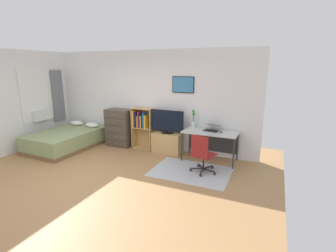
{
  "coord_description": "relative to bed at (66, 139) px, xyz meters",
  "views": [
    {
      "loc": [
        3.29,
        -3.57,
        2.26
      ],
      "look_at": [
        1.04,
        1.5,
        0.91
      ],
      "focal_mm": 26.18,
      "sensor_mm": 36.0,
      "label": 1
    }
  ],
  "objects": [
    {
      "name": "ground_plane",
      "position": [
        2.08,
        -1.36,
        -0.24
      ],
      "size": [
        7.2,
        7.2,
        0.0
      ],
      "primitive_type": "plane",
      "color": "#A87A4C"
    },
    {
      "name": "wall_back_with_posters",
      "position": [
        2.08,
        1.07,
        1.11
      ],
      "size": [
        6.12,
        0.09,
        2.7
      ],
      "color": "white",
      "rests_on": "ground_plane"
    },
    {
      "name": "area_rug",
      "position": [
        3.79,
        -0.14,
        -0.24
      ],
      "size": [
        1.7,
        1.2,
        0.01
      ],
      "primitive_type": "cube",
      "color": "#B2B7BC",
      "rests_on": "ground_plane"
    },
    {
      "name": "bed",
      "position": [
        0.0,
        0.0,
        0.0
      ],
      "size": [
        1.42,
        2.04,
        0.61
      ],
      "rotation": [
        0.0,
        0.0,
        -0.02
      ],
      "color": "brown",
      "rests_on": "ground_plane"
    },
    {
      "name": "dresser",
      "position": [
        1.27,
        0.79,
        0.29
      ],
      "size": [
        0.75,
        0.46,
        1.07
      ],
      "color": "#4C4238",
      "rests_on": "ground_plane"
    },
    {
      "name": "bookshelf",
      "position": [
        1.99,
        0.85,
        0.45
      ],
      "size": [
        0.6,
        0.3,
        1.15
      ],
      "color": "tan",
      "rests_on": "ground_plane"
    },
    {
      "name": "tv_stand",
      "position": [
        2.8,
        0.81,
        0.02
      ],
      "size": [
        0.79,
        0.41,
        0.54
      ],
      "color": "tan",
      "rests_on": "ground_plane"
    },
    {
      "name": "television",
      "position": [
        2.8,
        0.78,
        0.61
      ],
      "size": [
        0.92,
        0.16,
        0.62
      ],
      "color": "black",
      "rests_on": "tv_stand"
    },
    {
      "name": "desk",
      "position": [
        3.99,
        0.76,
        0.37
      ],
      "size": [
        1.3,
        0.65,
        0.74
      ],
      "color": "silver",
      "rests_on": "ground_plane"
    },
    {
      "name": "office_chair",
      "position": [
        4.02,
        -0.11,
        0.21
      ],
      "size": [
        0.58,
        0.57,
        0.86
      ],
      "rotation": [
        0.0,
        0.0,
        -0.25
      ],
      "color": "#232326",
      "rests_on": "ground_plane"
    },
    {
      "name": "laptop",
      "position": [
        4.0,
        0.81,
        0.56
      ],
      "size": [
        0.4,
        0.42,
        0.16
      ],
      "rotation": [
        0.0,
        0.0,
        -0.12
      ],
      "color": "#333338",
      "rests_on": "desk"
    },
    {
      "name": "computer_mouse",
      "position": [
        4.25,
        0.68,
        0.51
      ],
      "size": [
        0.06,
        0.1,
        0.03
      ],
      "primitive_type": "ellipsoid",
      "color": "#262628",
      "rests_on": "desk"
    },
    {
      "name": "bamboo_vase",
      "position": [
        3.48,
        0.9,
        0.71
      ],
      "size": [
        0.09,
        0.09,
        0.46
      ],
      "color": "silver",
      "rests_on": "desk"
    }
  ]
}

